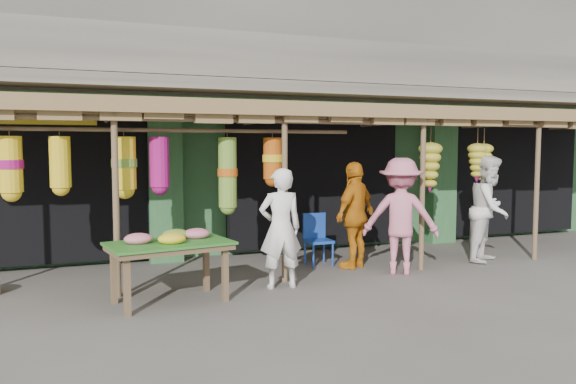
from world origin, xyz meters
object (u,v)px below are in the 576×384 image
object	(u,v)px
person_right	(490,209)
person_shopper	(401,216)
flower_table	(170,245)
blue_chair	(317,236)
person_front	(281,228)
person_vendor	(355,215)

from	to	relation	value
person_right	person_shopper	size ratio (longest dim) A/B	1.01
flower_table	blue_chair	size ratio (longest dim) A/B	1.91
person_front	person_vendor	xyz separation A→B (m)	(1.69, 0.85, 0.03)
person_shopper	flower_table	bearing A→B (deg)	37.33
flower_table	blue_chair	distance (m)	3.24
blue_chair	flower_table	bearing A→B (deg)	-152.04
person_shopper	person_front	bearing A→B (deg)	36.66
person_right	person_shopper	bearing A→B (deg)	154.21
blue_chair	person_shopper	world-z (taller)	person_shopper
person_front	person_right	world-z (taller)	person_right
person_front	blue_chair	bearing A→B (deg)	-128.75
flower_table	person_vendor	distance (m)	3.51
person_vendor	person_shopper	xyz separation A→B (m)	(0.50, -0.66, 0.04)
flower_table	person_shopper	distance (m)	3.87
flower_table	person_front	xyz separation A→B (m)	(1.66, 0.19, 0.12)
person_front	person_vendor	world-z (taller)	person_vendor
flower_table	blue_chair	world-z (taller)	flower_table
person_shopper	person_vendor	bearing A→B (deg)	-21.23
flower_table	person_right	bearing A→B (deg)	-3.82
flower_table	person_shopper	bearing A→B (deg)	-4.51
blue_chair	person_vendor	bearing A→B (deg)	-44.55
person_front	person_right	distance (m)	4.27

